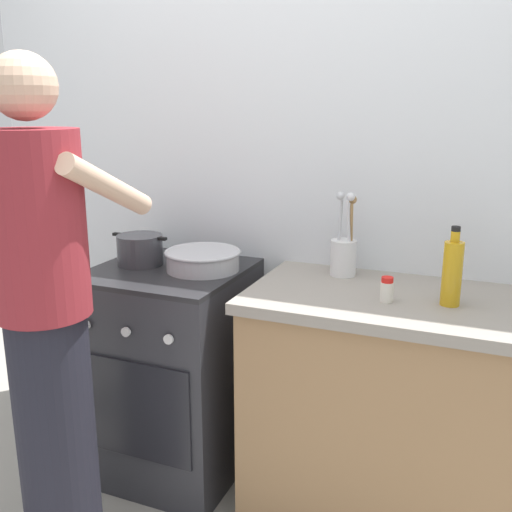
# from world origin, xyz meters

# --- Properties ---
(ground) EXTENTS (6.00, 6.00, 0.00)m
(ground) POSITION_xyz_m (0.00, 0.00, 0.00)
(ground) COLOR gray
(back_wall) EXTENTS (3.20, 0.10, 2.50)m
(back_wall) POSITION_xyz_m (0.20, 0.50, 1.25)
(back_wall) COLOR silver
(back_wall) RESTS_ON ground
(countertop) EXTENTS (1.00, 0.60, 0.90)m
(countertop) POSITION_xyz_m (0.55, 0.15, 0.45)
(countertop) COLOR #99724C
(countertop) RESTS_ON ground
(stove_range) EXTENTS (0.60, 0.62, 0.90)m
(stove_range) POSITION_xyz_m (-0.35, 0.15, 0.45)
(stove_range) COLOR #2D2D33
(stove_range) RESTS_ON ground
(pot) EXTENTS (0.25, 0.19, 0.13)m
(pot) POSITION_xyz_m (-0.49, 0.16, 0.96)
(pot) COLOR #38383D
(pot) RESTS_ON stove_range
(mixing_bowl) EXTENTS (0.31, 0.31, 0.08)m
(mixing_bowl) POSITION_xyz_m (-0.21, 0.19, 0.95)
(mixing_bowl) COLOR #B7B7BC
(mixing_bowl) RESTS_ON stove_range
(utensil_crock) EXTENTS (0.10, 0.10, 0.33)m
(utensil_crock) POSITION_xyz_m (0.33, 0.33, 0.99)
(utensil_crock) COLOR silver
(utensil_crock) RESTS_ON countertop
(spice_bottle) EXTENTS (0.04, 0.04, 0.09)m
(spice_bottle) POSITION_xyz_m (0.55, 0.08, 0.94)
(spice_bottle) COLOR silver
(spice_bottle) RESTS_ON countertop
(oil_bottle) EXTENTS (0.06, 0.06, 0.27)m
(oil_bottle) POSITION_xyz_m (0.75, 0.13, 1.01)
(oil_bottle) COLOR gold
(oil_bottle) RESTS_ON countertop
(person) EXTENTS (0.41, 0.50, 1.70)m
(person) POSITION_xyz_m (-0.44, -0.46, 0.86)
(person) COLOR black
(person) RESTS_ON ground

